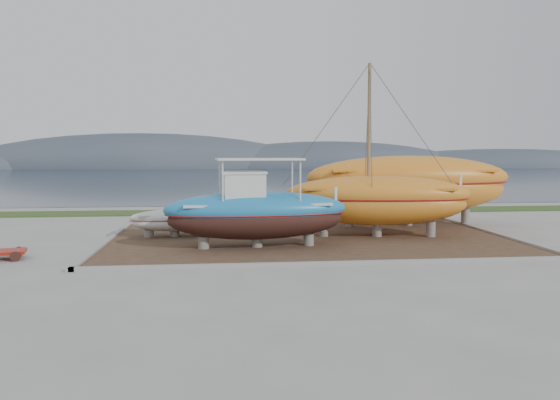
{
  "coord_description": "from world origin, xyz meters",
  "views": [
    {
      "loc": [
        -4.06,
        -20.84,
        4.0
      ],
      "look_at": [
        -1.37,
        4.0,
        1.82
      ],
      "focal_mm": 35.0,
      "sensor_mm": 36.0,
      "label": 1
    }
  ],
  "objects_px": {
    "white_dinghy": "(175,223)",
    "red_trailer": "(2,255)",
    "blue_caique": "(257,203)",
    "orange_sailboat": "(378,151)",
    "orange_bare_hull": "(409,192)"
  },
  "relations": [
    {
      "from": "orange_sailboat",
      "to": "red_trailer",
      "type": "xyz_separation_m",
      "value": [
        -15.45,
        -3.62,
        -3.9
      ]
    },
    {
      "from": "blue_caique",
      "to": "red_trailer",
      "type": "relative_size",
      "value": 3.15
    },
    {
      "from": "white_dinghy",
      "to": "orange_bare_hull",
      "type": "height_order",
      "value": "orange_bare_hull"
    },
    {
      "from": "orange_sailboat",
      "to": "orange_bare_hull",
      "type": "relative_size",
      "value": 0.78
    },
    {
      "from": "white_dinghy",
      "to": "orange_sailboat",
      "type": "relative_size",
      "value": 0.48
    },
    {
      "from": "white_dinghy",
      "to": "orange_bare_hull",
      "type": "xyz_separation_m",
      "value": [
        12.23,
        2.52,
        1.21
      ]
    },
    {
      "from": "blue_caique",
      "to": "orange_bare_hull",
      "type": "bearing_deg",
      "value": 30.2
    },
    {
      "from": "blue_caique",
      "to": "orange_bare_hull",
      "type": "relative_size",
      "value": 0.69
    },
    {
      "from": "orange_sailboat",
      "to": "red_trailer",
      "type": "height_order",
      "value": "orange_sailboat"
    },
    {
      "from": "orange_sailboat",
      "to": "orange_bare_hull",
      "type": "height_order",
      "value": "orange_sailboat"
    },
    {
      "from": "white_dinghy",
      "to": "red_trailer",
      "type": "distance_m",
      "value": 7.63
    },
    {
      "from": "blue_caique",
      "to": "orange_sailboat",
      "type": "relative_size",
      "value": 0.88
    },
    {
      "from": "blue_caique",
      "to": "red_trailer",
      "type": "height_order",
      "value": "blue_caique"
    },
    {
      "from": "blue_caique",
      "to": "orange_sailboat",
      "type": "xyz_separation_m",
      "value": [
        5.8,
        2.26,
        2.17
      ]
    },
    {
      "from": "blue_caique",
      "to": "orange_sailboat",
      "type": "height_order",
      "value": "orange_sailboat"
    }
  ]
}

